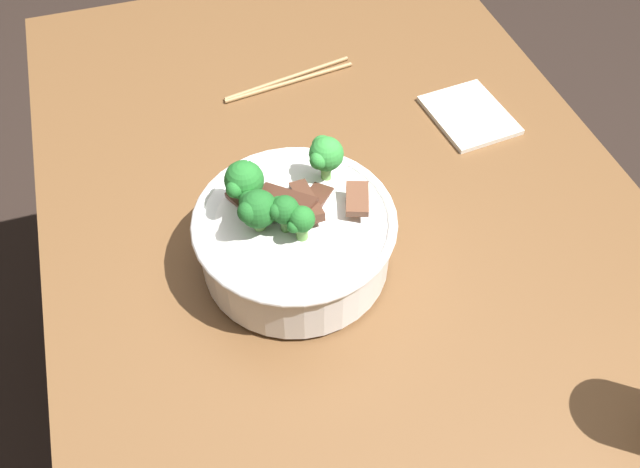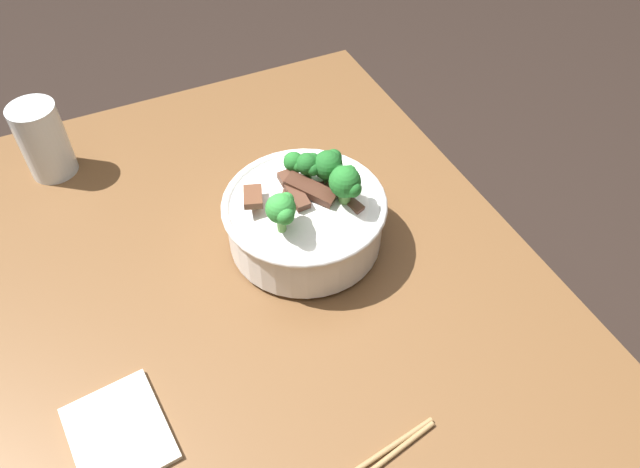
{
  "view_description": "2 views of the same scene",
  "coord_description": "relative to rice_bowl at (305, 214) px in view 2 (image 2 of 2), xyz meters",
  "views": [
    {
      "loc": [
        -0.6,
        0.22,
        1.46
      ],
      "look_at": [
        -0.1,
        0.06,
        0.81
      ],
      "focal_mm": 37.31,
      "sensor_mm": 36.0,
      "label": 1
    },
    {
      "loc": [
        0.49,
        -0.16,
        1.48
      ],
      "look_at": [
        -0.07,
        0.1,
        0.81
      ],
      "focal_mm": 33.91,
      "sensor_mm": 36.0,
      "label": 2
    }
  ],
  "objects": [
    {
      "name": "drinking_glass",
      "position": [
        -0.35,
        -0.33,
        -0.01
      ],
      "size": [
        0.08,
        0.08,
        0.13
      ],
      "color": "white",
      "rests_on": "dining_table"
    },
    {
      "name": "folded_napkin",
      "position": [
        0.19,
        -0.34,
        -0.06
      ],
      "size": [
        0.15,
        0.13,
        0.01
      ],
      "primitive_type": "cube",
      "rotation": [
        0.0,
        0.0,
        0.1
      ],
      "color": "silver",
      "rests_on": "dining_table"
    },
    {
      "name": "rice_bowl",
      "position": [
        0.0,
        0.0,
        0.0
      ],
      "size": [
        0.25,
        0.25,
        0.16
      ],
      "color": "white",
      "rests_on": "dining_table"
    },
    {
      "name": "dining_table",
      "position": [
        0.1,
        -0.09,
        -0.18
      ],
      "size": [
        1.18,
        0.82,
        0.76
      ],
      "color": "brown",
      "rests_on": "ground"
    }
  ]
}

